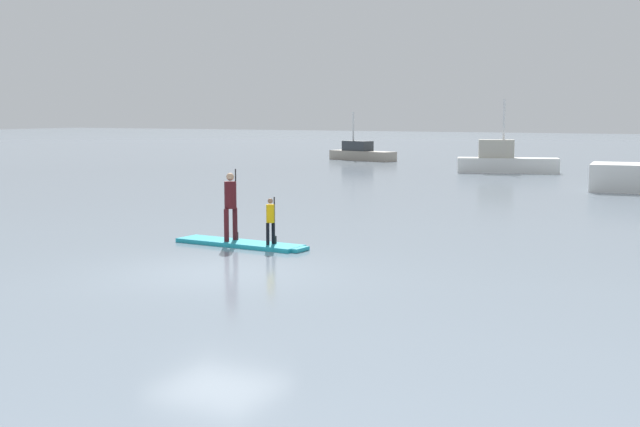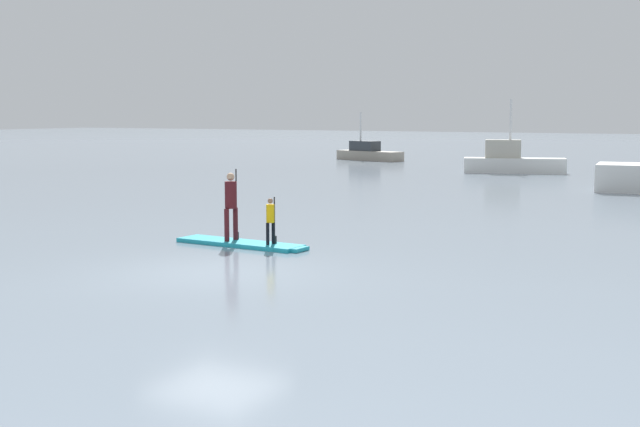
{
  "view_description": "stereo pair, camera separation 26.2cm",
  "coord_description": "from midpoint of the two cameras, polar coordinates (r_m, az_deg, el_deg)",
  "views": [
    {
      "loc": [
        9.96,
        -14.11,
        3.24
      ],
      "look_at": [
        0.42,
        3.66,
        0.83
      ],
      "focal_mm": 47.83,
      "sensor_mm": 36.0,
      "label": 1
    },
    {
      "loc": [
        10.19,
        -13.98,
        3.24
      ],
      "look_at": [
        0.42,
        3.66,
        0.83
      ],
      "focal_mm": 47.83,
      "sensor_mm": 36.0,
      "label": 2
    }
  ],
  "objects": [
    {
      "name": "paddler_adult",
      "position": [
        20.94,
        -5.62,
        0.79
      ],
      "size": [
        0.31,
        0.52,
        1.75
      ],
      "color": "#4C1419",
      "rests_on": "paddleboard_near"
    },
    {
      "name": "paddleboard_near",
      "position": [
        20.87,
        -4.88,
        -2.02
      ],
      "size": [
        3.57,
        0.96,
        0.1
      ],
      "color": "#1E9EB2",
      "rests_on": "ground"
    },
    {
      "name": "ground_plane",
      "position": [
        17.59,
        -6.57,
        -3.86
      ],
      "size": [
        240.0,
        240.0,
        0.0
      ],
      "primitive_type": "plane",
      "color": "gray"
    },
    {
      "name": "paddler_child_solo",
      "position": [
        20.29,
        -2.95,
        -0.34
      ],
      "size": [
        0.2,
        0.39,
        1.13
      ],
      "color": "black",
      "rests_on": "paddleboard_near"
    },
    {
      "name": "trawler_grey_distant",
      "position": [
        57.88,
        3.39,
        4.06
      ],
      "size": [
        5.17,
        2.65,
        3.25
      ],
      "color": "#9E9384",
      "rests_on": "ground"
    },
    {
      "name": "motor_boat_small_navy",
      "position": [
        46.76,
        12.87,
        3.4
      ],
      "size": [
        5.43,
        2.91,
        3.93
      ],
      "color": "silver",
      "rests_on": "ground"
    }
  ]
}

